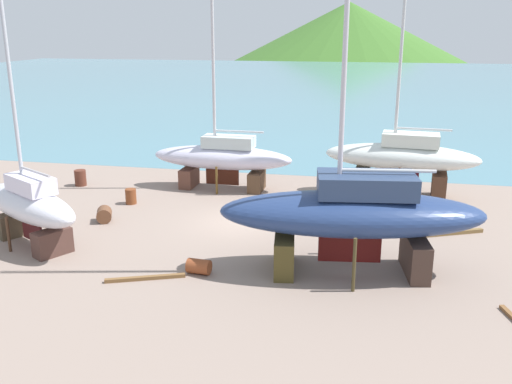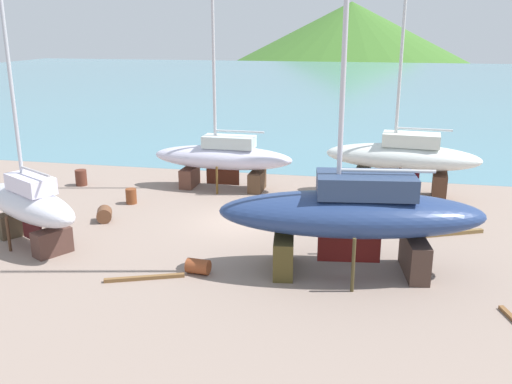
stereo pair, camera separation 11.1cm
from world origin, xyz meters
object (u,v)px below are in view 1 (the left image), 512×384
object	(u,v)px
sailboat_far_slipway	(30,205)
barrel_blue_faded	(131,196)
worker	(337,197)
barrel_by_slipway	(199,266)
sailboat_large_starboard	(352,213)
sailboat_small_center	(402,157)
barrel_rust_far	(80,178)
sailboat_mid_port	(223,157)
barrel_tipped_center	(104,215)

from	to	relation	value
sailboat_far_slipway	barrel_blue_faded	distance (m)	6.33
worker	barrel_by_slipway	world-z (taller)	worker
barrel_blue_faded	sailboat_large_starboard	bearing A→B (deg)	-28.45
sailboat_large_starboard	sailboat_small_center	bearing A→B (deg)	-109.54
sailboat_small_center	worker	world-z (taller)	sailboat_small_center
sailboat_small_center	sailboat_large_starboard	xyz separation A→B (m)	(-2.17, -10.26, 0.18)
barrel_rust_far	sailboat_mid_port	bearing A→B (deg)	7.37
sailboat_small_center	barrel_tipped_center	size ratio (longest dim) A/B	17.51
sailboat_far_slipway	sailboat_large_starboard	world-z (taller)	sailboat_large_starboard
worker	barrel_blue_faded	xyz separation A→B (m)	(-10.21, -0.15, -0.52)
sailboat_small_center	sailboat_large_starboard	distance (m)	10.49
sailboat_small_center	barrel_rust_far	size ratio (longest dim) A/B	16.09
worker	barrel_tipped_center	distance (m)	10.72
barrel_blue_faded	barrel_tipped_center	size ratio (longest dim) A/B	0.94
sailboat_small_center	barrel_rust_far	bearing A→B (deg)	10.30
sailboat_large_starboard	sailboat_mid_port	distance (m)	12.09
sailboat_mid_port	barrel_by_slipway	size ratio (longest dim) A/B	14.66
barrel_rust_far	worker	bearing A→B (deg)	-9.62
barrel_rust_far	barrel_by_slipway	world-z (taller)	barrel_rust_far
sailboat_large_starboard	barrel_rust_far	world-z (taller)	sailboat_large_starboard
barrel_rust_far	barrel_blue_faded	xyz separation A→B (m)	(4.13, -2.58, -0.06)
worker	barrel_tipped_center	xyz separation A→B (m)	(-10.30, -2.92, -0.57)
sailboat_small_center	barrel_rust_far	distance (m)	17.56
barrel_blue_faded	barrel_by_slipway	distance (m)	9.33
sailboat_small_center	barrel_by_slipway	bearing A→B (deg)	61.91
sailboat_mid_port	barrel_blue_faded	distance (m)	5.43
sailboat_far_slipway	barrel_tipped_center	world-z (taller)	sailboat_far_slipway
barrel_tipped_center	worker	bearing A→B (deg)	15.83
sailboat_far_slipway	barrel_by_slipway	xyz separation A→B (m)	(7.42, -1.33, -1.44)
barrel_rust_far	barrel_tipped_center	bearing A→B (deg)	-52.98
sailboat_small_center	barrel_tipped_center	world-z (taller)	sailboat_small_center
sailboat_far_slipway	barrel_tipped_center	xyz separation A→B (m)	(1.54, 3.21, -1.38)
sailboat_large_starboard	barrel_by_slipway	bearing A→B (deg)	6.04
sailboat_far_slipway	barrel_by_slipway	world-z (taller)	sailboat_far_slipway
sailboat_large_starboard	barrel_rust_far	size ratio (longest dim) A/B	18.94
barrel_blue_faded	barrel_tipped_center	xyz separation A→B (m)	(-0.09, -2.77, -0.05)
sailboat_small_center	barrel_tipped_center	xyz separation A→B (m)	(-13.37, -7.01, -1.71)
worker	barrel_blue_faded	world-z (taller)	worker
barrel_rust_far	sailboat_small_center	bearing A→B (deg)	5.44
sailboat_large_starboard	sailboat_mid_port	xyz separation A→B (m)	(-7.29, 9.63, -0.48)
barrel_blue_faded	barrel_rust_far	bearing A→B (deg)	147.96
barrel_tipped_center	barrel_by_slipway	size ratio (longest dim) A/B	0.97
sailboat_small_center	sailboat_mid_port	bearing A→B (deg)	8.67
sailboat_far_slipway	barrel_rust_far	world-z (taller)	sailboat_far_slipway
sailboat_large_starboard	barrel_rust_far	bearing A→B (deg)	-37.04
sailboat_small_center	barrel_by_slipway	distance (m)	13.88
barrel_tipped_center	barrel_blue_faded	bearing A→B (deg)	88.10
sailboat_far_slipway	sailboat_small_center	bearing A→B (deg)	-115.38
sailboat_small_center	sailboat_mid_port	xyz separation A→B (m)	(-9.46, -0.63, -0.30)
barrel_tipped_center	sailboat_far_slipway	bearing A→B (deg)	-115.63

